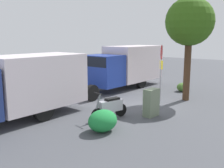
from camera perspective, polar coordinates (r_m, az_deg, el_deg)
name	(u,v)px	position (r m, az deg, el deg)	size (l,w,h in m)	color
ground_plane	(141,104)	(13.56, 6.45, -4.45)	(60.00, 60.00, 0.00)	#48494F
box_truck_near	(125,65)	(17.71, 2.96, 4.27)	(7.87, 2.35, 2.83)	black
box_truck_far	(16,84)	(11.32, -20.38, -0.07)	(7.46, 2.28, 2.68)	black
motorcycle	(110,107)	(11.02, -0.40, -5.04)	(1.78, 0.71, 1.20)	black
stop_sign	(161,65)	(13.56, 10.75, 4.18)	(0.71, 0.33, 3.05)	#9E9EA3
street_tree	(190,23)	(14.57, 16.72, 12.81)	(2.55, 2.55, 5.52)	#47301E
utility_cabinet	(151,103)	(11.48, 8.65, -4.08)	(0.72, 0.40, 1.22)	slate
bike_rack_hoop	(147,108)	(12.85, 7.73, -5.31)	(0.85, 0.85, 0.05)	#B7B7BC
shrub_near_sign	(103,121)	(9.61, -2.07, -8.09)	(1.19, 0.97, 0.81)	#1F843C
shrub_mid_verge	(182,87)	(17.20, 15.23, -0.65)	(0.82, 0.67, 0.56)	#47702C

